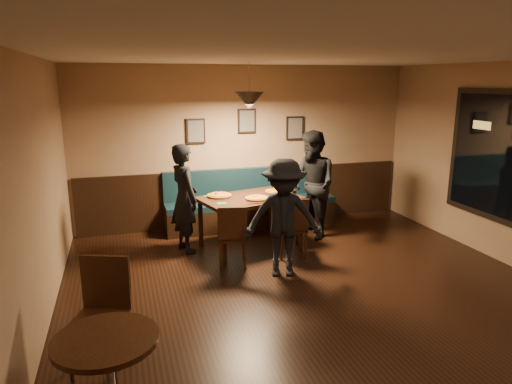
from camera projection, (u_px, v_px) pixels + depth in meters
The scene contains 25 objects.
floor at pixel (329, 310), 5.22m from camera, with size 7.00×7.00×0.00m, color black.
ceiling at pixel (340, 53), 4.56m from camera, with size 7.00×7.00×0.00m, color silver.
wall_back at pixel (246, 146), 8.15m from camera, with size 6.00×6.00×0.00m, color #8C704F.
wall_left at pixel (24, 213), 4.05m from camera, with size 7.00×7.00×0.00m, color #8C704F.
wainscot at pixel (247, 196), 8.33m from camera, with size 5.88×0.06×1.00m, color black.
booth_bench at pixel (251, 200), 8.08m from camera, with size 3.00×0.60×1.00m, color #0F232D, non-canonical shape.
picture_left at pixel (196, 131), 7.80m from camera, with size 0.32×0.04×0.42m, color black.
picture_center at pixel (247, 121), 8.01m from camera, with size 0.32×0.04×0.42m, color black.
picture_right at pixel (295, 128), 8.30m from camera, with size 0.32×0.04×0.42m, color black.
pendant_lamp at pixel (249, 100), 6.74m from camera, with size 0.44×0.44×0.25m, color black.
dining_table at pixel (250, 222), 7.18m from camera, with size 1.47×0.94×0.79m, color #311E0D.
chair_near_left at pixel (232, 235), 6.39m from camera, with size 0.40×0.40×0.90m, color black, non-canonical shape.
chair_near_right at pixel (292, 226), 6.74m from camera, with size 0.40×0.40×0.92m, color black, non-canonical shape.
diner_left at pixel (185, 198), 6.88m from camera, with size 0.60×0.39×1.64m, color black.
diner_right at pixel (312, 185), 7.49m from camera, with size 0.86×0.67×1.76m, color black.
diner_front at pixel (284, 218), 6.00m from camera, with size 1.02×0.58×1.57m, color black.
pizza_a at pixel (219, 195), 7.11m from camera, with size 0.38×0.38×0.04m, color orange.
pizza_b at pixel (256, 198), 6.95m from camera, with size 0.34×0.34×0.04m, color gold.
pizza_c at pixel (275, 191), 7.39m from camera, with size 0.32×0.32×0.04m, color gold.
soda_glass at pixel (294, 195), 6.94m from camera, with size 0.07×0.07×0.15m, color black.
tabasco_bottle at pixel (284, 192), 7.18m from camera, with size 0.03×0.03×0.11m, color #930904.
napkin_a at pixel (210, 196), 7.12m from camera, with size 0.16×0.16×0.01m, color #1F762D.
napkin_b at pixel (222, 203), 6.71m from camera, with size 0.14×0.14×0.01m, color #1E722D.
cutlery_set at pixel (256, 204), 6.70m from camera, with size 0.02×0.21×0.00m, color silver.
cafe_chair_far at pixel (99, 318), 4.03m from camera, with size 0.45×0.45×1.01m, color black, non-canonical shape.
Camera 1 is at (-2.16, -4.32, 2.53)m, focal length 32.33 mm.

